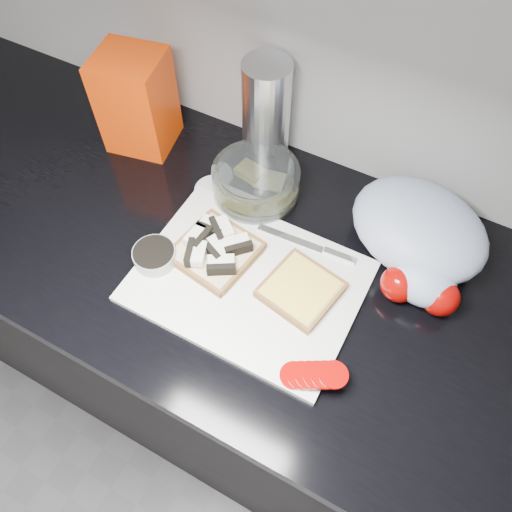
{
  "coord_description": "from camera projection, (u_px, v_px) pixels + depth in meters",
  "views": [
    {
      "loc": [
        0.22,
        0.74,
        1.69
      ],
      "look_at": [
        -0.01,
        1.17,
        0.95
      ],
      "focal_mm": 35.0,
      "sensor_mm": 36.0,
      "label": 1
    }
  ],
  "objects": [
    {
      "name": "bread_right",
      "position": [
        301.0,
        290.0,
        0.88
      ],
      "size": [
        0.15,
        0.15,
        0.02
      ],
      "rotation": [
        0.0,
        0.0,
        -0.2
      ],
      "color": "beige",
      "rests_on": "cutting_board"
    },
    {
      "name": "tomato_slices",
      "position": [
        314.0,
        375.0,
        0.79
      ],
      "size": [
        0.12,
        0.08,
        0.02
      ],
      "rotation": [
        0.0,
        0.0,
        -0.06
      ],
      "color": "#920603",
      "rests_on": "cutting_board"
    },
    {
      "name": "grocery_bag",
      "position": [
        419.0,
        235.0,
        0.91
      ],
      "size": [
        0.31,
        0.29,
        0.11
      ],
      "rotation": [
        0.0,
        0.0,
        -0.3
      ],
      "color": "#A9B5D0",
      "rests_on": "countertop"
    },
    {
      "name": "steel_canister",
      "position": [
        266.0,
        114.0,
        1.0
      ],
      "size": [
        0.1,
        0.1,
        0.23
      ],
      "primitive_type": "cylinder",
      "color": "silver",
      "rests_on": "countertop"
    },
    {
      "name": "bread_left",
      "position": [
        215.0,
        249.0,
        0.93
      ],
      "size": [
        0.16,
        0.16,
        0.04
      ],
      "rotation": [
        0.0,
        0.0,
        -0.16
      ],
      "color": "beige",
      "rests_on": "cutting_board"
    },
    {
      "name": "tub_lid",
      "position": [
        214.0,
        190.0,
        1.04
      ],
      "size": [
        0.1,
        0.1,
        0.01
      ],
      "primitive_type": "cylinder",
      "rotation": [
        0.0,
        0.0,
        -0.31
      ],
      "color": "silver",
      "rests_on": "countertop"
    },
    {
      "name": "base_cabinet",
      "position": [
        263.0,
        357.0,
        1.33
      ],
      "size": [
        3.5,
        0.6,
        0.86
      ],
      "primitive_type": "cube",
      "color": "black",
      "rests_on": "ground"
    },
    {
      "name": "countertop",
      "position": [
        266.0,
        268.0,
        0.96
      ],
      "size": [
        3.5,
        0.64,
        0.04
      ],
      "primitive_type": "cube",
      "color": "black",
      "rests_on": "base_cabinet"
    },
    {
      "name": "bread_bag",
      "position": [
        137.0,
        101.0,
        1.04
      ],
      "size": [
        0.16,
        0.15,
        0.21
      ],
      "primitive_type": "cube",
      "rotation": [
        0.0,
        0.0,
        0.2
      ],
      "color": "#E64103",
      "rests_on": "countertop"
    },
    {
      "name": "knife",
      "position": [
        318.0,
        248.0,
        0.94
      ],
      "size": [
        0.2,
        0.02,
        0.01
      ],
      "rotation": [
        0.0,
        0.0,
        0.05
      ],
      "color": "silver",
      "rests_on": "cutting_board"
    },
    {
      "name": "whole_tomatoes",
      "position": [
        419.0,
        290.0,
        0.87
      ],
      "size": [
        0.14,
        0.08,
        0.07
      ],
      "rotation": [
        0.0,
        0.0,
        0.43
      ],
      "color": "#920603",
      "rests_on": "countertop"
    },
    {
      "name": "glass_bowl",
      "position": [
        256.0,
        183.0,
        1.0
      ],
      "size": [
        0.18,
        0.18,
        0.07
      ],
      "rotation": [
        0.0,
        0.0,
        -0.18
      ],
      "color": "silver",
      "rests_on": "countertop"
    },
    {
      "name": "seed_tub",
      "position": [
        155.0,
        257.0,
        0.92
      ],
      "size": [
        0.08,
        0.08,
        0.04
      ],
      "color": "#9CA1A0",
      "rests_on": "countertop"
    },
    {
      "name": "cutting_board",
      "position": [
        248.0,
        281.0,
        0.91
      ],
      "size": [
        0.4,
        0.3,
        0.01
      ],
      "primitive_type": "cube",
      "color": "white",
      "rests_on": "countertop"
    }
  ]
}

